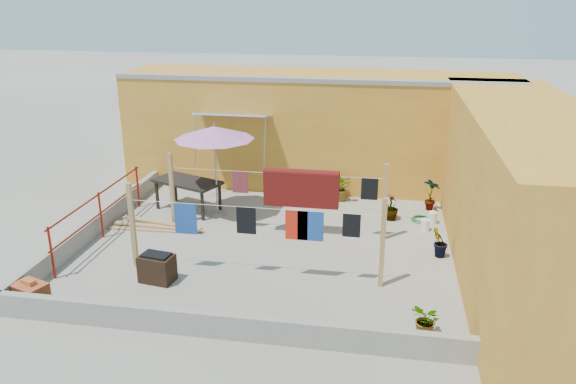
# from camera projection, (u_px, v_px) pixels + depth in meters

# --- Properties ---
(ground) EXTENTS (80.00, 80.00, 0.00)m
(ground) POSITION_uv_depth(u_px,v_px,m) (268.00, 246.00, 12.53)
(ground) COLOR #9E998E
(ground) RESTS_ON ground
(wall_back) EXTENTS (11.00, 3.27, 3.21)m
(wall_back) POSITION_uv_depth(u_px,v_px,m) (317.00, 129.00, 16.26)
(wall_back) COLOR gold
(wall_back) RESTS_ON ground
(wall_right) EXTENTS (2.40, 9.00, 3.20)m
(wall_right) POSITION_uv_depth(u_px,v_px,m) (523.00, 192.00, 11.16)
(wall_right) COLOR gold
(wall_right) RESTS_ON ground
(parapet_front) EXTENTS (8.30, 0.16, 0.44)m
(parapet_front) POSITION_uv_depth(u_px,v_px,m) (223.00, 326.00, 9.14)
(parapet_front) COLOR gray
(parapet_front) RESTS_ON ground
(parapet_left) EXTENTS (0.16, 7.30, 0.44)m
(parapet_left) POSITION_uv_depth(u_px,v_px,m) (97.00, 224.00, 13.11)
(parapet_left) COLOR gray
(parapet_left) RESTS_ON ground
(red_railing) EXTENTS (0.05, 4.20, 1.10)m
(red_railing) POSITION_uv_depth(u_px,v_px,m) (100.00, 208.00, 12.72)
(red_railing) COLOR maroon
(red_railing) RESTS_ON ground
(clothesline_rig) EXTENTS (5.09, 2.35, 1.80)m
(clothesline_rig) POSITION_uv_depth(u_px,v_px,m) (295.00, 194.00, 12.55)
(clothesline_rig) COLOR tan
(clothesline_rig) RESTS_ON ground
(patio_umbrella) EXTENTS (2.08, 2.08, 2.36)m
(patio_umbrella) POSITION_uv_depth(u_px,v_px,m) (214.00, 133.00, 13.57)
(patio_umbrella) COLOR gray
(patio_umbrella) RESTS_ON ground
(outdoor_table) EXTENTS (1.93, 1.44, 0.81)m
(outdoor_table) POSITION_uv_depth(u_px,v_px,m) (187.00, 183.00, 14.34)
(outdoor_table) COLOR black
(outdoor_table) RESTS_ON ground
(brick_stack) EXTENTS (0.70, 0.60, 0.51)m
(brick_stack) POSITION_uv_depth(u_px,v_px,m) (31.00, 294.00, 10.08)
(brick_stack) COLOR #9C4624
(brick_stack) RESTS_ON ground
(lumber_pile) EXTENTS (2.31, 0.63, 0.14)m
(lumber_pile) POSITION_uv_depth(u_px,v_px,m) (157.00, 226.00, 13.39)
(lumber_pile) COLOR tan
(lumber_pile) RESTS_ON ground
(brazier) EXTENTS (0.71, 0.53, 0.58)m
(brazier) POSITION_uv_depth(u_px,v_px,m) (157.00, 268.00, 10.92)
(brazier) COLOR black
(brazier) RESTS_ON ground
(white_basin) EXTENTS (0.48, 0.48, 0.08)m
(white_basin) POSITION_uv_depth(u_px,v_px,m) (271.00, 326.00, 9.43)
(white_basin) COLOR white
(white_basin) RESTS_ON ground
(water_jug_a) EXTENTS (0.21, 0.21, 0.32)m
(water_jug_a) POSITION_uv_depth(u_px,v_px,m) (425.00, 225.00, 13.28)
(water_jug_a) COLOR white
(water_jug_a) RESTS_ON ground
(water_jug_b) EXTENTS (0.21, 0.21, 0.33)m
(water_jug_b) POSITION_uv_depth(u_px,v_px,m) (433.00, 218.00, 13.70)
(water_jug_b) COLOR white
(water_jug_b) RESTS_ON ground
(green_hose) EXTENTS (0.50, 0.50, 0.07)m
(green_hose) POSITION_uv_depth(u_px,v_px,m) (421.00, 219.00, 13.90)
(green_hose) COLOR #176825
(green_hose) RESTS_ON ground
(plant_back_a) EXTENTS (0.68, 0.59, 0.73)m
(plant_back_a) POSITION_uv_depth(u_px,v_px,m) (341.00, 187.00, 15.16)
(plant_back_a) COLOR #225618
(plant_back_a) RESTS_ON ground
(plant_back_b) EXTENTS (0.49, 0.49, 0.67)m
(plant_back_b) POSITION_uv_depth(u_px,v_px,m) (391.00, 207.00, 13.88)
(plant_back_b) COLOR #225618
(plant_back_b) RESTS_ON ground
(plant_right_a) EXTENTS (0.55, 0.52, 0.87)m
(plant_right_a) POSITION_uv_depth(u_px,v_px,m) (431.00, 194.00, 14.45)
(plant_right_a) COLOR #225618
(plant_right_a) RESTS_ON ground
(plant_right_b) EXTENTS (0.48, 0.47, 0.68)m
(plant_right_b) POSITION_uv_depth(u_px,v_px,m) (439.00, 243.00, 11.89)
(plant_right_b) COLOR #225618
(plant_right_b) RESTS_ON ground
(plant_right_c) EXTENTS (0.60, 0.64, 0.56)m
(plant_right_c) POSITION_uv_depth(u_px,v_px,m) (427.00, 321.00, 9.17)
(plant_right_c) COLOR #225618
(plant_right_c) RESTS_ON ground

